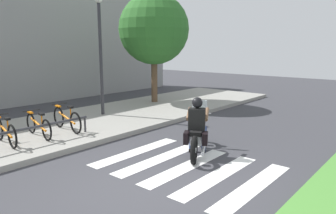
# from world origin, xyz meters

# --- Properties ---
(ground_plane) EXTENTS (48.00, 48.00, 0.00)m
(ground_plane) POSITION_xyz_m (0.00, 0.00, 0.00)
(ground_plane) COLOR #38383D
(sidewalk) EXTENTS (24.00, 4.40, 0.15)m
(sidewalk) POSITION_xyz_m (0.00, 4.97, 0.07)
(sidewalk) COLOR gray
(sidewalk) RESTS_ON ground
(crosswalk_stripe_0) EXTENTS (2.80, 0.40, 0.01)m
(crosswalk_stripe_0) POSITION_xyz_m (1.28, -1.60, 0.00)
(crosswalk_stripe_0) COLOR white
(crosswalk_stripe_0) RESTS_ON ground
(crosswalk_stripe_1) EXTENTS (2.80, 0.40, 0.01)m
(crosswalk_stripe_1) POSITION_xyz_m (1.28, -0.80, 0.00)
(crosswalk_stripe_1) COLOR white
(crosswalk_stripe_1) RESTS_ON ground
(crosswalk_stripe_2) EXTENTS (2.80, 0.40, 0.01)m
(crosswalk_stripe_2) POSITION_xyz_m (1.28, 0.00, 0.00)
(crosswalk_stripe_2) COLOR white
(crosswalk_stripe_2) RESTS_ON ground
(crosswalk_stripe_3) EXTENTS (2.80, 0.40, 0.01)m
(crosswalk_stripe_3) POSITION_xyz_m (1.28, 0.80, 0.00)
(crosswalk_stripe_3) COLOR white
(crosswalk_stripe_3) RESTS_ON ground
(crosswalk_stripe_4) EXTENTS (2.80, 0.40, 0.01)m
(crosswalk_stripe_4) POSITION_xyz_m (1.28, 1.60, 0.00)
(crosswalk_stripe_4) COLOR white
(crosswalk_stripe_4) RESTS_ON ground
(motorcycle) EXTENTS (1.94, 1.19, 1.25)m
(motorcycle) POSITION_xyz_m (2.17, 0.35, 0.47)
(motorcycle) COLOR black
(motorcycle) RESTS_ON ground
(rider) EXTENTS (0.77, 0.72, 1.45)m
(rider) POSITION_xyz_m (2.10, 0.31, 0.84)
(rider) COLOR black
(rider) RESTS_ON ground
(bicycle_3) EXTENTS (0.48, 1.64, 0.75)m
(bicycle_3) POSITION_xyz_m (-0.80, 4.29, 0.49)
(bicycle_3) COLOR black
(bicycle_3) RESTS_ON sidewalk
(bicycle_4) EXTENTS (0.48, 1.66, 0.72)m
(bicycle_4) POSITION_xyz_m (0.10, 4.29, 0.48)
(bicycle_4) COLOR black
(bicycle_4) RESTS_ON sidewalk
(bicycle_5) EXTENTS (0.48, 1.72, 0.78)m
(bicycle_5) POSITION_xyz_m (0.99, 4.29, 0.51)
(bicycle_5) COLOR black
(bicycle_5) RESTS_ON sidewalk
(street_lamp) EXTENTS (0.28, 0.28, 4.42)m
(street_lamp) POSITION_xyz_m (3.20, 5.37, 2.67)
(street_lamp) COLOR #2D2D33
(street_lamp) RESTS_ON ground
(tree_near_rack) EXTENTS (3.12, 3.12, 4.96)m
(tree_near_rack) POSITION_xyz_m (6.49, 5.77, 3.39)
(tree_near_rack) COLOR brown
(tree_near_rack) RESTS_ON ground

